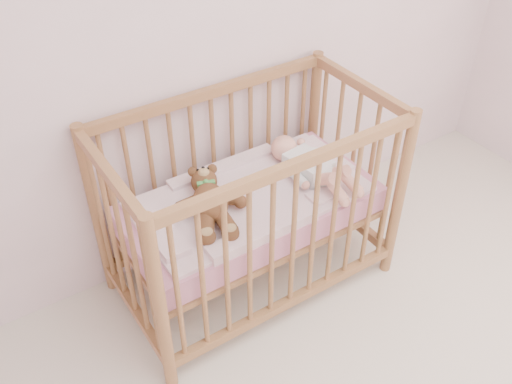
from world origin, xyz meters
TOP-DOWN VIEW (x-y plane):
  - wall_back at (0.00, 2.00)m, footprint 4.00×0.02m
  - crib at (-0.07, 1.60)m, footprint 1.36×0.76m
  - mattress at (-0.07, 1.60)m, footprint 1.22×0.62m
  - blanket at (-0.07, 1.60)m, footprint 1.10×0.58m
  - baby at (0.26, 1.58)m, footprint 0.36×0.63m
  - teddy_bear at (-0.30, 1.58)m, footprint 0.50×0.59m

SIDE VIEW (x-z plane):
  - mattress at x=-0.07m, z-range 0.42..0.55m
  - crib at x=-0.07m, z-range 0.00..1.00m
  - blanket at x=-0.07m, z-range 0.53..0.59m
  - baby at x=0.26m, z-range 0.56..0.71m
  - teddy_bear at x=-0.30m, z-range 0.58..0.71m
  - wall_back at x=0.00m, z-range 0.00..2.70m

